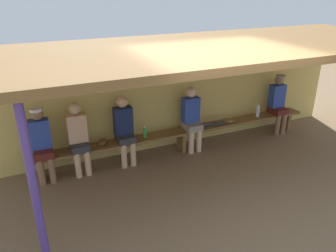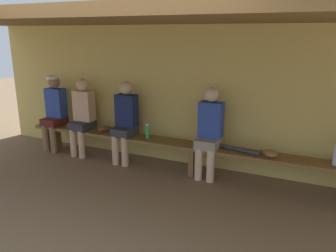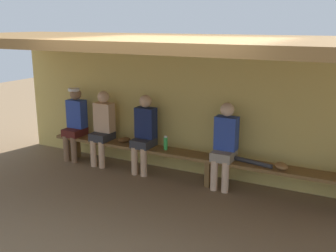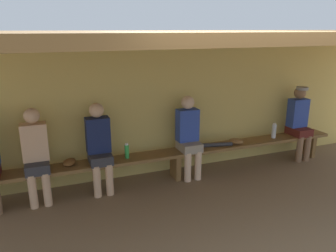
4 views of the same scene
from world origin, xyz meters
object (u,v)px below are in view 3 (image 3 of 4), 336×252
at_px(water_bottle_orange, 166,143).
at_px(player_in_blue, 144,131).
at_px(player_middle, 75,120).
at_px(player_leftmost, 225,142).
at_px(baseball_bat, 245,160).
at_px(baseball_glove_worn, 124,140).
at_px(player_near_post, 103,125).
at_px(baseball_glove_tan, 281,166).
at_px(bench, 210,161).

bearing_deg(water_bottle_orange, player_in_blue, 179.89).
xyz_separation_m(player_middle, player_in_blue, (1.48, -0.00, -0.02)).
relative_size(player_middle, player_in_blue, 1.01).
distance_m(player_leftmost, baseball_bat, 0.41).
bearing_deg(player_middle, baseball_glove_worn, 1.84).
bearing_deg(player_near_post, player_leftmost, 0.00).
bearing_deg(baseball_bat, player_in_blue, -168.22).
distance_m(baseball_glove_tan, baseball_bat, 0.54).
relative_size(bench, baseball_bat, 6.94).
height_order(player_leftmost, baseball_bat, player_leftmost).
height_order(baseball_glove_worn, baseball_bat, baseball_glove_worn).
bearing_deg(water_bottle_orange, player_middle, 179.96).
xyz_separation_m(player_middle, baseball_glove_tan, (3.79, -0.03, -0.24)).
distance_m(player_leftmost, player_near_post, 2.29).
xyz_separation_m(player_leftmost, player_near_post, (-2.29, 0.00, 0.00)).
bearing_deg(baseball_glove_worn, baseball_bat, -62.10).
xyz_separation_m(player_leftmost, water_bottle_orange, (-1.02, -0.00, -0.16)).
xyz_separation_m(baseball_glove_tan, baseball_bat, (-0.54, 0.03, -0.01)).
height_order(player_middle, player_leftmost, player_middle).
bearing_deg(baseball_glove_worn, player_near_post, 123.48).
bearing_deg(water_bottle_orange, bench, -0.17).
distance_m(player_near_post, water_bottle_orange, 1.28).
bearing_deg(player_near_post, player_middle, 179.96).
relative_size(baseball_glove_tan, baseball_bat, 0.28).
xyz_separation_m(bench, player_middle, (-2.69, 0.00, 0.36)).
height_order(player_in_blue, baseball_bat, player_in_blue).
bearing_deg(water_bottle_orange, player_leftmost, 0.04).
height_order(player_in_blue, baseball_glove_worn, player_in_blue).
distance_m(water_bottle_orange, baseball_glove_worn, 0.84).
height_order(player_near_post, baseball_glove_tan, player_near_post).
xyz_separation_m(water_bottle_orange, baseball_glove_tan, (1.90, -0.03, -0.07)).
bearing_deg(bench, player_leftmost, 0.78).
relative_size(player_in_blue, water_bottle_orange, 5.70).
relative_size(baseball_glove_worn, baseball_bat, 0.28).
bearing_deg(player_in_blue, player_leftmost, 0.00).
relative_size(player_leftmost, baseball_glove_worn, 5.56).
bearing_deg(baseball_bat, player_middle, -168.18).
distance_m(player_middle, water_bottle_orange, 1.90).
relative_size(player_near_post, baseball_bat, 1.54).
distance_m(player_near_post, baseball_bat, 2.63).
bearing_deg(player_in_blue, water_bottle_orange, -0.11).
height_order(bench, player_leftmost, player_leftmost).
bearing_deg(player_in_blue, player_middle, 179.98).
bearing_deg(baseball_glove_worn, player_leftmost, -62.18).
distance_m(player_middle, baseball_glove_worn, 1.08).
distance_m(player_in_blue, baseball_glove_worn, 0.49).
height_order(player_near_post, baseball_glove_worn, player_near_post).
bearing_deg(baseball_bat, baseball_glove_worn, -169.09).
bearing_deg(player_leftmost, player_near_post, 180.00).
height_order(player_middle, baseball_glove_tan, player_middle).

